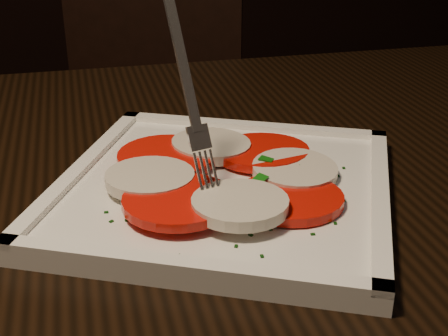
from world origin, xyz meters
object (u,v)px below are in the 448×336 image
object	(u,v)px
table	(281,243)
chair	(149,106)
fork	(182,83)
plate	(224,190)

from	to	relation	value
table	chair	size ratio (longest dim) A/B	1.31
table	fork	xyz separation A→B (m)	(-0.11, -0.06, 0.21)
chair	plate	world-z (taller)	chair
chair	plate	xyz separation A→B (m)	(-0.01, -0.89, 0.22)
table	chair	distance (m)	0.83
table	plate	size ratio (longest dim) A/B	4.17
table	fork	distance (m)	0.25
plate	fork	distance (m)	0.11
table	plate	xyz separation A→B (m)	(-0.08, -0.06, 0.11)
chair	fork	distance (m)	0.94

